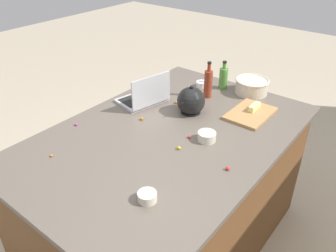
{
  "coord_description": "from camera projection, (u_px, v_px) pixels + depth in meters",
  "views": [
    {
      "loc": [
        1.3,
        1.03,
        1.95
      ],
      "look_at": [
        0.0,
        0.0,
        0.95
      ],
      "focal_mm": 36.41,
      "sensor_mm": 36.0,
      "label": 1
    }
  ],
  "objects": [
    {
      "name": "island_counter",
      "position": [
        168.0,
        192.0,
        2.2
      ],
      "size": [
        1.76,
        1.18,
        0.9
      ],
      "color": "brown",
      "rests_on": "ground"
    },
    {
      "name": "mixing_bowl_large",
      "position": [
        252.0,
        86.0,
        2.41
      ],
      "size": [
        0.24,
        0.24,
        0.1
      ],
      "color": "beige",
      "rests_on": "island_counter"
    },
    {
      "name": "cutting_board",
      "position": [
        250.0,
        113.0,
        2.15
      ],
      "size": [
        0.33,
        0.23,
        0.02
      ],
      "primitive_type": "cube",
      "color": "#AD7F4C",
      "rests_on": "island_counter"
    },
    {
      "name": "candy_4",
      "position": [
        142.0,
        119.0,
        2.1
      ],
      "size": [
        0.02,
        0.02,
        0.02
      ],
      "primitive_type": "sphere",
      "color": "orange",
      "rests_on": "island_counter"
    },
    {
      "name": "bottle_soy",
      "position": [
        208.0,
        83.0,
        2.33
      ],
      "size": [
        0.06,
        0.06,
        0.26
      ],
      "color": "maroon",
      "rests_on": "island_counter"
    },
    {
      "name": "butter_stick_left",
      "position": [
        254.0,
        107.0,
        2.17
      ],
      "size": [
        0.11,
        0.04,
        0.04
      ],
      "primitive_type": "cube",
      "rotation": [
        0.0,
        0.0,
        0.01
      ],
      "color": "#F4E58C",
      "rests_on": "cutting_board"
    },
    {
      "name": "candy_5",
      "position": [
        179.0,
        148.0,
        1.83
      ],
      "size": [
        0.02,
        0.02,
        0.02
      ],
      "primitive_type": "sphere",
      "color": "yellow",
      "rests_on": "island_counter"
    },
    {
      "name": "candy_7",
      "position": [
        135.0,
        101.0,
        2.3
      ],
      "size": [
        0.02,
        0.02,
        0.02
      ],
      "primitive_type": "sphere",
      "color": "red",
      "rests_on": "island_counter"
    },
    {
      "name": "candy_1",
      "position": [
        176.0,
        102.0,
        2.29
      ],
      "size": [
        0.02,
        0.02,
        0.02
      ],
      "primitive_type": "sphere",
      "color": "orange",
      "rests_on": "island_counter"
    },
    {
      "name": "candy_2",
      "position": [
        189.0,
        137.0,
        1.92
      ],
      "size": [
        0.02,
        0.02,
        0.02
      ],
      "primitive_type": "sphere",
      "color": "red",
      "rests_on": "island_counter"
    },
    {
      "name": "laptop",
      "position": [
        145.0,
        97.0,
        2.27
      ],
      "size": [
        0.35,
        0.29,
        0.22
      ],
      "color": "#B7B7BC",
      "rests_on": "island_counter"
    },
    {
      "name": "candy_6",
      "position": [
        51.0,
        156.0,
        1.77
      ],
      "size": [
        0.01,
        0.01,
        0.01
      ],
      "primitive_type": "sphere",
      "color": "orange",
      "rests_on": "island_counter"
    },
    {
      "name": "bottle_olive",
      "position": [
        223.0,
        78.0,
        2.46
      ],
      "size": [
        0.06,
        0.06,
        0.21
      ],
      "color": "#4C8C38",
      "rests_on": "island_counter"
    },
    {
      "name": "ramekin_wide",
      "position": [
        202.0,
        84.0,
        2.51
      ],
      "size": [
        0.08,
        0.08,
        0.04
      ],
      "primitive_type": "cylinder",
      "color": "white",
      "rests_on": "island_counter"
    },
    {
      "name": "candy_3",
      "position": [
        228.0,
        168.0,
        1.67
      ],
      "size": [
        0.02,
        0.02,
        0.02
      ],
      "primitive_type": "sphere",
      "color": "red",
      "rests_on": "island_counter"
    },
    {
      "name": "ramekin_small",
      "position": [
        147.0,
        197.0,
        1.49
      ],
      "size": [
        0.09,
        0.09,
        0.04
      ],
      "primitive_type": "cylinder",
      "color": "beige",
      "rests_on": "island_counter"
    },
    {
      "name": "candy_0",
      "position": [
        76.0,
        124.0,
        2.04
      ],
      "size": [
        0.02,
        0.02,
        0.02
      ],
      "primitive_type": "sphere",
      "color": "#CC3399",
      "rests_on": "island_counter"
    },
    {
      "name": "kettle",
      "position": [
        191.0,
        101.0,
        2.15
      ],
      "size": [
        0.21,
        0.18,
        0.2
      ],
      "color": "black",
      "rests_on": "island_counter"
    },
    {
      "name": "ground_plane",
      "position": [
        168.0,
        240.0,
        2.43
      ],
      "size": [
        12.0,
        12.0,
        0.0
      ],
      "primitive_type": "plane",
      "color": "#B7A88E"
    },
    {
      "name": "ramekin_medium",
      "position": [
        207.0,
        136.0,
        1.89
      ],
      "size": [
        0.1,
        0.1,
        0.05
      ],
      "primitive_type": "cylinder",
      "color": "beige",
      "rests_on": "island_counter"
    }
  ]
}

